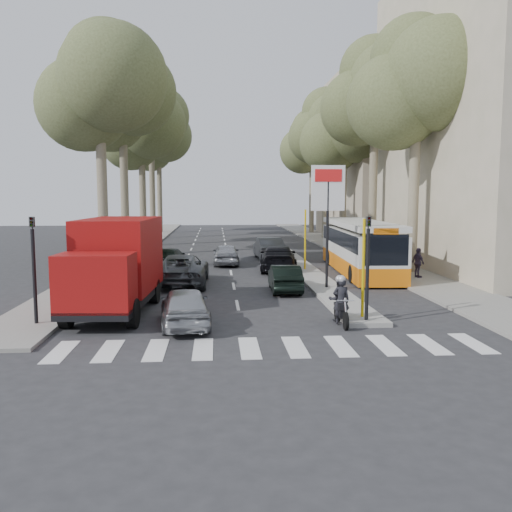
{
  "coord_description": "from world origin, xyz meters",
  "views": [
    {
      "loc": [
        -1.71,
        -18.82,
        4.27
      ],
      "look_at": [
        0.05,
        4.97,
        1.6
      ],
      "focal_mm": 38.0,
      "sensor_mm": 36.0,
      "label": 1
    }
  ],
  "objects_px": {
    "dark_hatchback": "(285,278)",
    "red_truck": "(116,264)",
    "city_bus": "(359,245)",
    "silver_hatchback": "(185,306)",
    "motorcycle": "(340,301)"
  },
  "relations": [
    {
      "from": "dark_hatchback",
      "to": "red_truck",
      "type": "relative_size",
      "value": 0.56
    },
    {
      "from": "red_truck",
      "to": "city_bus",
      "type": "height_order",
      "value": "red_truck"
    },
    {
      "from": "dark_hatchback",
      "to": "red_truck",
      "type": "height_order",
      "value": "red_truck"
    },
    {
      "from": "red_truck",
      "to": "city_bus",
      "type": "bearing_deg",
      "value": 42.86
    },
    {
      "from": "red_truck",
      "to": "dark_hatchback",
      "type": "bearing_deg",
      "value": 33.94
    },
    {
      "from": "silver_hatchback",
      "to": "motorcycle",
      "type": "bearing_deg",
      "value": 174.03
    },
    {
      "from": "silver_hatchback",
      "to": "motorcycle",
      "type": "xyz_separation_m",
      "value": [
        5.15,
        -0.02,
        0.1
      ]
    },
    {
      "from": "silver_hatchback",
      "to": "city_bus",
      "type": "relative_size",
      "value": 0.35
    },
    {
      "from": "city_bus",
      "to": "red_truck",
      "type": "bearing_deg",
      "value": -137.87
    },
    {
      "from": "city_bus",
      "to": "motorcycle",
      "type": "bearing_deg",
      "value": -105.08
    },
    {
      "from": "dark_hatchback",
      "to": "red_truck",
      "type": "distance_m",
      "value": 7.85
    },
    {
      "from": "red_truck",
      "to": "motorcycle",
      "type": "height_order",
      "value": "red_truck"
    },
    {
      "from": "silver_hatchback",
      "to": "city_bus",
      "type": "xyz_separation_m",
      "value": [
        8.95,
        11.74,
        0.87
      ]
    },
    {
      "from": "silver_hatchback",
      "to": "dark_hatchback",
      "type": "distance_m",
      "value": 7.44
    },
    {
      "from": "dark_hatchback",
      "to": "red_truck",
      "type": "xyz_separation_m",
      "value": [
        -6.69,
        -3.92,
        1.21
      ]
    }
  ]
}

